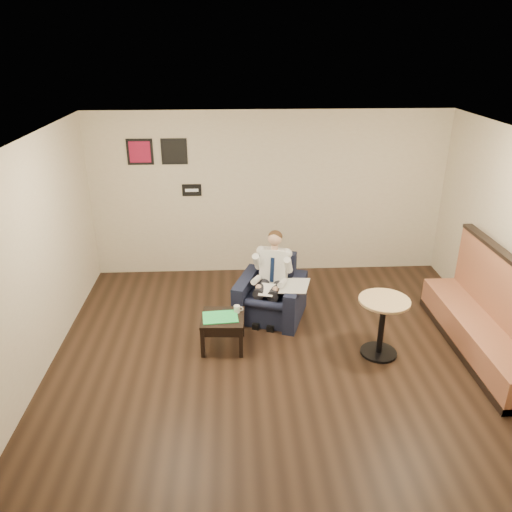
{
  "coord_description": "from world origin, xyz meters",
  "views": [
    {
      "loc": [
        -0.64,
        -5.15,
        3.83
      ],
      "look_at": [
        -0.31,
        1.2,
        1.05
      ],
      "focal_mm": 35.0,
      "sensor_mm": 36.0,
      "label": 1
    }
  ],
  "objects_px": {
    "side_table": "(223,332)",
    "green_folder": "(220,317)",
    "coffee_mug": "(237,309)",
    "seated_man": "(269,283)",
    "smartphone": "(227,310)",
    "armchair": "(271,289)",
    "banquette": "(484,307)",
    "cafe_table": "(381,327)"
  },
  "relations": [
    {
      "from": "banquette",
      "to": "cafe_table",
      "type": "bearing_deg",
      "value": -179.51
    },
    {
      "from": "seated_man",
      "to": "coffee_mug",
      "type": "xyz_separation_m",
      "value": [
        -0.47,
        -0.54,
        -0.11
      ]
    },
    {
      "from": "armchair",
      "to": "seated_man",
      "type": "relative_size",
      "value": 0.75
    },
    {
      "from": "green_folder",
      "to": "banquette",
      "type": "bearing_deg",
      "value": -4.16
    },
    {
      "from": "smartphone",
      "to": "armchair",
      "type": "bearing_deg",
      "value": 57.1
    },
    {
      "from": "green_folder",
      "to": "cafe_table",
      "type": "relative_size",
      "value": 0.57
    },
    {
      "from": "side_table",
      "to": "coffee_mug",
      "type": "distance_m",
      "value": 0.35
    },
    {
      "from": "side_table",
      "to": "green_folder",
      "type": "xyz_separation_m",
      "value": [
        -0.03,
        -0.02,
        0.24
      ]
    },
    {
      "from": "banquette",
      "to": "cafe_table",
      "type": "relative_size",
      "value": 3.16
    },
    {
      "from": "armchair",
      "to": "smartphone",
      "type": "xyz_separation_m",
      "value": [
        -0.63,
        -0.61,
        0.01
      ]
    },
    {
      "from": "cafe_table",
      "to": "smartphone",
      "type": "bearing_deg",
      "value": 167.63
    },
    {
      "from": "armchair",
      "to": "green_folder",
      "type": "bearing_deg",
      "value": -113.95
    },
    {
      "from": "armchair",
      "to": "seated_man",
      "type": "xyz_separation_m",
      "value": [
        -0.04,
        -0.11,
        0.17
      ]
    },
    {
      "from": "seated_man",
      "to": "side_table",
      "type": "xyz_separation_m",
      "value": [
        -0.66,
        -0.66,
        -0.38
      ]
    },
    {
      "from": "armchair",
      "to": "coffee_mug",
      "type": "height_order",
      "value": "armchair"
    },
    {
      "from": "seated_man",
      "to": "banquette",
      "type": "bearing_deg",
      "value": 0.13
    },
    {
      "from": "armchair",
      "to": "side_table",
      "type": "distance_m",
      "value": 1.06
    },
    {
      "from": "side_table",
      "to": "banquette",
      "type": "relative_size",
      "value": 0.22
    },
    {
      "from": "green_folder",
      "to": "smartphone",
      "type": "relative_size",
      "value": 3.21
    },
    {
      "from": "armchair",
      "to": "banquette",
      "type": "relative_size",
      "value": 0.36
    },
    {
      "from": "coffee_mug",
      "to": "cafe_table",
      "type": "bearing_deg",
      "value": -11.79
    },
    {
      "from": "smartphone",
      "to": "banquette",
      "type": "height_order",
      "value": "banquette"
    },
    {
      "from": "side_table",
      "to": "green_folder",
      "type": "bearing_deg",
      "value": -149.7
    },
    {
      "from": "smartphone",
      "to": "cafe_table",
      "type": "distance_m",
      "value": 2.04
    },
    {
      "from": "smartphone",
      "to": "banquette",
      "type": "distance_m",
      "value": 3.35
    },
    {
      "from": "smartphone",
      "to": "cafe_table",
      "type": "relative_size",
      "value": 0.18
    },
    {
      "from": "smartphone",
      "to": "cafe_table",
      "type": "bearing_deg",
      "value": 1.01
    },
    {
      "from": "green_folder",
      "to": "cafe_table",
      "type": "height_order",
      "value": "cafe_table"
    },
    {
      "from": "seated_man",
      "to": "smartphone",
      "type": "bearing_deg",
      "value": -121.42
    },
    {
      "from": "seated_man",
      "to": "banquette",
      "type": "height_order",
      "value": "banquette"
    },
    {
      "from": "banquette",
      "to": "armchair",
      "type": "bearing_deg",
      "value": 158.95
    },
    {
      "from": "seated_man",
      "to": "cafe_table",
      "type": "height_order",
      "value": "seated_man"
    },
    {
      "from": "banquette",
      "to": "smartphone",
      "type": "bearing_deg",
      "value": 172.68
    },
    {
      "from": "armchair",
      "to": "cafe_table",
      "type": "distance_m",
      "value": 1.71
    },
    {
      "from": "green_folder",
      "to": "banquette",
      "type": "relative_size",
      "value": 0.18
    },
    {
      "from": "green_folder",
      "to": "coffee_mug",
      "type": "bearing_deg",
      "value": 30.3
    },
    {
      "from": "green_folder",
      "to": "smartphone",
      "type": "height_order",
      "value": "green_folder"
    },
    {
      "from": "seated_man",
      "to": "green_folder",
      "type": "relative_size",
      "value": 2.68
    },
    {
      "from": "side_table",
      "to": "coffee_mug",
      "type": "xyz_separation_m",
      "value": [
        0.19,
        0.11,
        0.28
      ]
    },
    {
      "from": "armchair",
      "to": "cafe_table",
      "type": "height_order",
      "value": "armchair"
    },
    {
      "from": "seated_man",
      "to": "cafe_table",
      "type": "bearing_deg",
      "value": -14.9
    },
    {
      "from": "seated_man",
      "to": "green_folder",
      "type": "bearing_deg",
      "value": -116.77
    }
  ]
}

